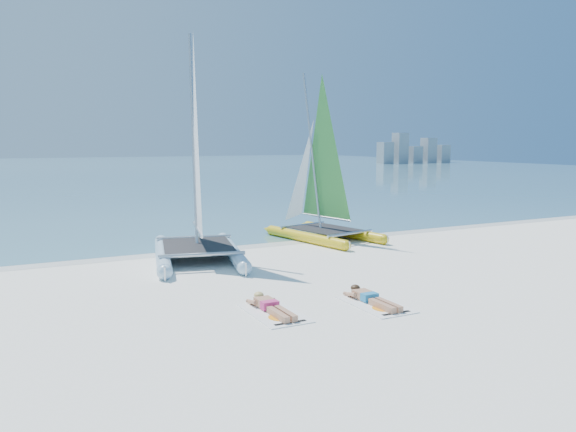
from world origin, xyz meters
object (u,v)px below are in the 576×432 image
sunbather_a (270,306)px  towel_b (375,304)px  catamaran_blue (196,189)px  catamaran_yellow (317,185)px  sunbather_b (370,298)px  towel_a (274,313)px

sunbather_a → towel_b: sunbather_a is taller
catamaran_blue → catamaran_yellow: 5.48m
sunbather_b → catamaran_blue: bearing=107.6°
catamaran_blue → sunbather_b: catamaran_blue is taller
towel_a → catamaran_blue: bearing=87.5°
towel_a → sunbather_a: 0.22m
catamaran_yellow → sunbather_b: size_ratio=3.71×
catamaran_blue → sunbather_a: 6.29m
catamaran_yellow → towel_a: size_ratio=3.46×
towel_a → sunbather_b: (2.29, -0.26, 0.11)m
catamaran_blue → towel_a: 6.51m
towel_b → sunbather_b: 0.22m
towel_a → sunbather_b: bearing=-6.4°
catamaran_blue → towel_b: catamaran_blue is taller
catamaran_blue → sunbather_b: bearing=-59.5°
catamaran_blue → sunbather_b: (2.03, -6.39, -2.05)m
towel_b → sunbather_a: bearing=164.4°
catamaran_yellow → sunbather_a: bearing=-137.3°
catamaran_yellow → sunbather_a: 9.58m
catamaran_yellow → towel_a: (-5.47, -7.82, -2.00)m
catamaran_blue → towel_b: 7.22m
towel_a → sunbather_a: size_ratio=1.07×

